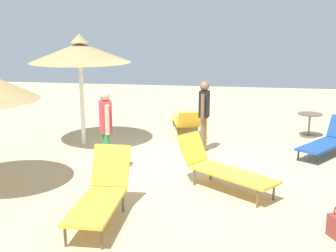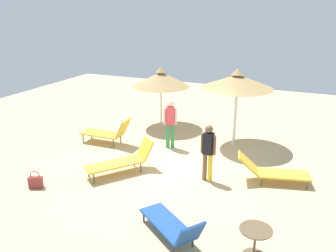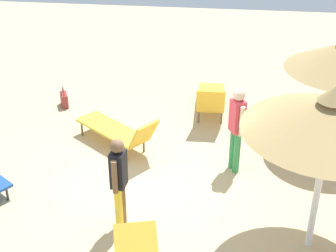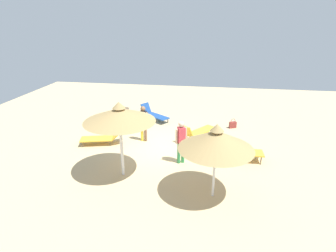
{
  "view_description": "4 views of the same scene",
  "coord_description": "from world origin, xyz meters",
  "px_view_note": "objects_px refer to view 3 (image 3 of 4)",
  "views": [
    {
      "loc": [
        9.37,
        1.37,
        3.1
      ],
      "look_at": [
        0.9,
        0.01,
        1.08
      ],
      "focal_mm": 48.3,
      "sensor_mm": 36.0,
      "label": 1
    },
    {
      "loc": [
        -3.69,
        9.25,
        4.78
      ],
      "look_at": [
        0.51,
        -0.48,
        1.11
      ],
      "focal_mm": 37.19,
      "sensor_mm": 36.0,
      "label": 2
    },
    {
      "loc": [
        -7.52,
        -1.03,
        5.55
      ],
      "look_at": [
        0.33,
        -0.05,
        1.14
      ],
      "focal_mm": 53.58,
      "sensor_mm": 36.0,
      "label": 3
    },
    {
      "loc": [
        1.76,
        -10.99,
        5.37
      ],
      "look_at": [
        0.12,
        -0.35,
        1.16
      ],
      "focal_mm": 29.53,
      "sensor_mm": 36.0,
      "label": 4
    }
  ],
  "objects_px": {
    "lounge_chair_far_right": "(211,99)",
    "lounge_chair_back": "(119,131)",
    "person_standing_front": "(119,179)",
    "person_standing_edge": "(237,125)",
    "handbag": "(64,99)",
    "parasol_umbrella_near_right": "(331,116)"
  },
  "relations": [
    {
      "from": "lounge_chair_back",
      "to": "handbag",
      "type": "relative_size",
      "value": 3.88
    },
    {
      "from": "person_standing_front",
      "to": "lounge_chair_back",
      "type": "bearing_deg",
      "value": 12.43
    },
    {
      "from": "person_standing_edge",
      "to": "lounge_chair_back",
      "type": "bearing_deg",
      "value": 77.45
    },
    {
      "from": "handbag",
      "to": "lounge_chair_back",
      "type": "bearing_deg",
      "value": -134.94
    },
    {
      "from": "lounge_chair_back",
      "to": "person_standing_front",
      "type": "relative_size",
      "value": 1.17
    },
    {
      "from": "parasol_umbrella_near_right",
      "to": "person_standing_front",
      "type": "height_order",
      "value": "parasol_umbrella_near_right"
    },
    {
      "from": "lounge_chair_back",
      "to": "person_standing_edge",
      "type": "xyz_separation_m",
      "value": [
        -0.53,
        -2.38,
        0.59
      ]
    },
    {
      "from": "person_standing_edge",
      "to": "person_standing_front",
      "type": "distance_m",
      "value": 2.67
    },
    {
      "from": "lounge_chair_far_right",
      "to": "person_standing_edge",
      "type": "height_order",
      "value": "person_standing_edge"
    },
    {
      "from": "lounge_chair_far_right",
      "to": "person_standing_front",
      "type": "height_order",
      "value": "person_standing_front"
    },
    {
      "from": "parasol_umbrella_near_right",
      "to": "lounge_chair_back",
      "type": "relative_size",
      "value": 1.4
    },
    {
      "from": "lounge_chair_back",
      "to": "person_standing_front",
      "type": "xyz_separation_m",
      "value": [
        -2.47,
        -0.54,
        0.55
      ]
    },
    {
      "from": "person_standing_front",
      "to": "handbag",
      "type": "height_order",
      "value": "person_standing_front"
    },
    {
      "from": "lounge_chair_far_right",
      "to": "parasol_umbrella_near_right",
      "type": "bearing_deg",
      "value": -157.06
    },
    {
      "from": "parasol_umbrella_near_right",
      "to": "person_standing_front",
      "type": "distance_m",
      "value": 3.34
    },
    {
      "from": "parasol_umbrella_near_right",
      "to": "lounge_chair_far_right",
      "type": "distance_m",
      "value": 4.92
    },
    {
      "from": "person_standing_edge",
      "to": "person_standing_front",
      "type": "xyz_separation_m",
      "value": [
        -1.94,
        1.84,
        -0.04
      ]
    },
    {
      "from": "lounge_chair_far_right",
      "to": "lounge_chair_back",
      "type": "height_order",
      "value": "lounge_chair_far_right"
    },
    {
      "from": "parasol_umbrella_near_right",
      "to": "lounge_chair_far_right",
      "type": "xyz_separation_m",
      "value": [
        4.19,
        1.77,
        -1.86
      ]
    },
    {
      "from": "person_standing_edge",
      "to": "person_standing_front",
      "type": "bearing_deg",
      "value": 136.51
    },
    {
      "from": "person_standing_edge",
      "to": "handbag",
      "type": "distance_m",
      "value": 4.79
    },
    {
      "from": "person_standing_edge",
      "to": "person_standing_front",
      "type": "height_order",
      "value": "person_standing_edge"
    }
  ]
}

